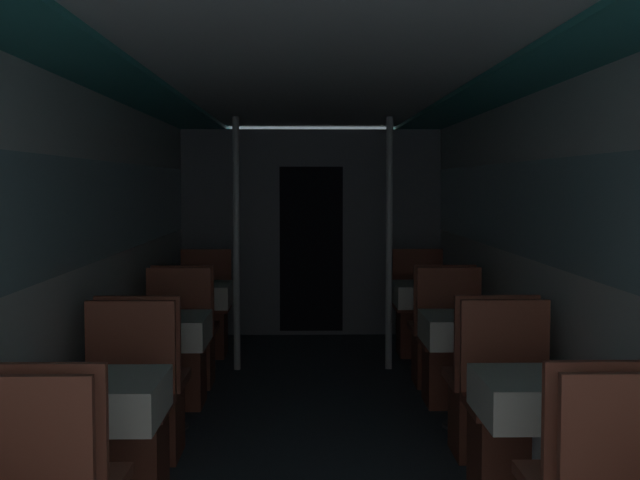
{
  "coord_description": "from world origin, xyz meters",
  "views": [
    {
      "loc": [
        -0.08,
        -1.22,
        1.54
      ],
      "look_at": [
        -0.0,
        2.68,
        1.3
      ],
      "focal_mm": 50.0,
      "sensor_mm": 36.0,
      "label": 1
    }
  ],
  "objects_px": {
    "chair_left_far_3": "(204,323)",
    "chair_right_far_1": "(512,434)",
    "dining_table_right_1": "(546,406)",
    "support_pole_right_3": "(389,244)",
    "chair_left_far_2": "(176,364)",
    "chair_right_far_3": "(420,323)",
    "chair_left_far_1": "(124,436)",
    "chair_right_near_2": "(489,406)",
    "dining_table_left_2": "(161,336)",
    "chair_left_near_2": "(145,407)",
    "dining_table_right_2": "(469,335)",
    "dining_table_right_3": "(429,299)",
    "chair_left_near_3": "(186,348)",
    "chair_right_near_3": "(440,348)",
    "dining_table_left_1": "(95,408)",
    "support_pole_left_3": "(236,244)",
    "chair_right_far_2": "(453,363)",
    "dining_table_left_3": "(196,299)"
  },
  "relations": [
    {
      "from": "chair_left_far_3",
      "to": "chair_right_far_1",
      "type": "bearing_deg",
      "value": 118.55
    },
    {
      "from": "dining_table_right_1",
      "to": "support_pole_right_3",
      "type": "relative_size",
      "value": 0.34
    },
    {
      "from": "chair_left_far_2",
      "to": "chair_right_far_3",
      "type": "bearing_deg",
      "value": -137.42
    },
    {
      "from": "chair_left_far_1",
      "to": "chair_right_near_2",
      "type": "relative_size",
      "value": 1.0
    },
    {
      "from": "dining_table_left_2",
      "to": "chair_right_far_3",
      "type": "bearing_deg",
      "value": 50.93
    },
    {
      "from": "chair_left_near_2",
      "to": "chair_right_far_1",
      "type": "bearing_deg",
      "value": -16.29
    },
    {
      "from": "chair_left_far_3",
      "to": "dining_table_right_2",
      "type": "distance_m",
      "value": 3.09
    },
    {
      "from": "dining_table_right_3",
      "to": "support_pole_right_3",
      "type": "distance_m",
      "value": 0.57
    },
    {
      "from": "chair_left_far_2",
      "to": "chair_left_near_2",
      "type": "bearing_deg",
      "value": 90.0
    },
    {
      "from": "chair_left_far_1",
      "to": "chair_left_near_3",
      "type": "bearing_deg",
      "value": -90.0
    },
    {
      "from": "chair_left_far_1",
      "to": "chair_right_far_3",
      "type": "bearing_deg",
      "value": -118.55
    },
    {
      "from": "dining_table_right_1",
      "to": "chair_right_near_3",
      "type": "distance_m",
      "value": 2.97
    },
    {
      "from": "support_pole_right_3",
      "to": "dining_table_left_1",
      "type": "bearing_deg",
      "value": -114.19
    },
    {
      "from": "support_pole_left_3",
      "to": "chair_right_far_2",
      "type": "xyz_separation_m",
      "value": [
        1.6,
        -1.17,
        -0.76
      ]
    },
    {
      "from": "dining_table_left_2",
      "to": "chair_left_near_2",
      "type": "bearing_deg",
      "value": -90.0
    },
    {
      "from": "chair_left_far_1",
      "to": "dining_table_right_1",
      "type": "relative_size",
      "value": 1.32
    },
    {
      "from": "chair_right_near_2",
      "to": "chair_right_far_3",
      "type": "bearing_deg",
      "value": 90.0
    },
    {
      "from": "chair_left_far_1",
      "to": "dining_table_left_2",
      "type": "relative_size",
      "value": 1.32
    },
    {
      "from": "chair_right_far_2",
      "to": "dining_table_right_3",
      "type": "height_order",
      "value": "chair_right_far_2"
    },
    {
      "from": "chair_right_far_2",
      "to": "dining_table_right_3",
      "type": "xyz_separation_m",
      "value": [
        0.0,
        1.17,
        0.3
      ]
    },
    {
      "from": "chair_right_near_2",
      "to": "support_pole_left_3",
      "type": "bearing_deg",
      "value": 123.82
    },
    {
      "from": "chair_right_near_2",
      "to": "dining_table_left_2",
      "type": "bearing_deg",
      "value": 162.61
    },
    {
      "from": "chair_left_far_1",
      "to": "support_pole_right_3",
      "type": "height_order",
      "value": "support_pole_right_3"
    },
    {
      "from": "chair_left_far_1",
      "to": "chair_right_far_3",
      "type": "relative_size",
      "value": 1.0
    },
    {
      "from": "chair_right_near_3",
      "to": "chair_right_far_3",
      "type": "relative_size",
      "value": 1.0
    },
    {
      "from": "dining_table_left_2",
      "to": "dining_table_right_1",
      "type": "height_order",
      "value": "same"
    },
    {
      "from": "chair_right_far_2",
      "to": "support_pole_right_3",
      "type": "distance_m",
      "value": 1.44
    },
    {
      "from": "dining_table_left_3",
      "to": "chair_right_near_2",
      "type": "distance_m",
      "value": 3.09
    },
    {
      "from": "dining_table_right_1",
      "to": "chair_right_far_1",
      "type": "bearing_deg",
      "value": 90.0
    },
    {
      "from": "chair_left_near_3",
      "to": "dining_table_right_2",
      "type": "distance_m",
      "value": 2.29
    },
    {
      "from": "support_pole_left_3",
      "to": "dining_table_right_1",
      "type": "height_order",
      "value": "support_pole_left_3"
    },
    {
      "from": "dining_table_right_1",
      "to": "chair_right_far_3",
      "type": "bearing_deg",
      "value": 90.0
    },
    {
      "from": "dining_table_left_1",
      "to": "chair_left_near_3",
      "type": "xyz_separation_m",
      "value": [
        0.0,
        2.96,
        -0.3
      ]
    },
    {
      "from": "dining_table_left_3",
      "to": "chair_right_near_3",
      "type": "xyz_separation_m",
      "value": [
        1.94,
        -0.61,
        -0.3
      ]
    },
    {
      "from": "chair_left_far_1",
      "to": "dining_table_left_2",
      "type": "bearing_deg",
      "value": -90.0
    },
    {
      "from": "chair_left_far_1",
      "to": "chair_right_near_3",
      "type": "bearing_deg",
      "value": -129.55
    },
    {
      "from": "chair_left_near_2",
      "to": "chair_right_far_3",
      "type": "bearing_deg",
      "value": 57.09
    },
    {
      "from": "chair_right_near_2",
      "to": "chair_right_far_2",
      "type": "height_order",
      "value": "same"
    },
    {
      "from": "dining_table_left_2",
      "to": "chair_right_far_1",
      "type": "height_order",
      "value": "chair_right_far_1"
    },
    {
      "from": "chair_left_far_3",
      "to": "chair_right_near_3",
      "type": "distance_m",
      "value": 2.29
    },
    {
      "from": "chair_right_near_3",
      "to": "support_pole_right_3",
      "type": "bearing_deg",
      "value": 119.14
    },
    {
      "from": "dining_table_right_2",
      "to": "chair_right_near_2",
      "type": "relative_size",
      "value": 0.76
    },
    {
      "from": "dining_table_left_1",
      "to": "support_pole_left_3",
      "type": "xyz_separation_m",
      "value": [
        0.34,
        3.56,
        0.46
      ]
    },
    {
      "from": "chair_left_near_2",
      "to": "chair_right_far_3",
      "type": "distance_m",
      "value": 3.57
    },
    {
      "from": "dining_table_right_3",
      "to": "chair_right_far_2",
      "type": "bearing_deg",
      "value": -90.0
    },
    {
      "from": "support_pole_right_3",
      "to": "support_pole_left_3",
      "type": "bearing_deg",
      "value": 180.0
    },
    {
      "from": "dining_table_left_3",
      "to": "dining_table_left_1",
      "type": "bearing_deg",
      "value": -90.0
    },
    {
      "from": "chair_left_near_2",
      "to": "dining_table_right_2",
      "type": "xyz_separation_m",
      "value": [
        1.94,
        0.61,
        0.3
      ]
    },
    {
      "from": "chair_right_near_3",
      "to": "chair_right_far_1",
      "type": "bearing_deg",
      "value": -90.0
    },
    {
      "from": "chair_left_near_3",
      "to": "chair_left_near_2",
      "type": "bearing_deg",
      "value": -90.0
    }
  ]
}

